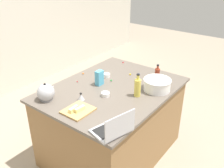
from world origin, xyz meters
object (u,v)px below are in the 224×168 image
(mixing_bowl_large, at_px, (157,84))
(candy_bag, at_px, (99,78))
(butter_stick_right, at_px, (74,109))
(kettle, at_px, (46,93))
(laptop, at_px, (114,128))
(butter_stick_left, at_px, (80,109))
(bottle_oil, at_px, (137,87))
(kitchen_timer, at_px, (81,97))
(ramekin_small, at_px, (107,75))
(bottle_soy, at_px, (157,74))
(ramekin_medium, at_px, (105,94))
(cutting_board, at_px, (78,111))

(mixing_bowl_large, relative_size, candy_bag, 1.76)
(butter_stick_right, bearing_deg, candy_bag, 16.86)
(mixing_bowl_large, xyz_separation_m, kettle, (-0.86, 0.79, 0.01))
(laptop, distance_m, butter_stick_left, 0.44)
(mixing_bowl_large, distance_m, kettle, 1.17)
(butter_stick_left, bearing_deg, candy_bag, 22.02)
(kettle, bearing_deg, bottle_oil, -47.86)
(mixing_bowl_large, bearing_deg, bottle_oil, 157.34)
(candy_bag, bearing_deg, kitchen_timer, -169.32)
(bottle_oil, height_order, ramekin_small, bottle_oil)
(mixing_bowl_large, height_order, bottle_soy, bottle_soy)
(ramekin_medium, bearing_deg, kitchen_timer, 144.38)
(butter_stick_left, bearing_deg, cutting_board, 88.32)
(candy_bag, bearing_deg, cutting_board, -160.01)
(ramekin_medium, bearing_deg, ramekin_small, 37.17)
(butter_stick_left, bearing_deg, mixing_bowl_large, -23.35)
(ramekin_small, relative_size, candy_bag, 0.49)
(kettle, xyz_separation_m, butter_stick_right, (0.00, -0.39, -0.04))
(laptop, xyz_separation_m, mixing_bowl_large, (0.88, 0.08, 0.02))
(bottle_oil, relative_size, kettle, 1.17)
(ramekin_medium, distance_m, candy_bag, 0.28)
(butter_stick_left, xyz_separation_m, ramekin_medium, (0.38, 0.00, -0.01))
(kettle, bearing_deg, bottle_soy, -31.86)
(cutting_board, height_order, kitchen_timer, kitchen_timer)
(bottle_soy, height_order, cutting_board, bottle_soy)
(kitchen_timer, bearing_deg, mixing_bowl_large, -37.82)
(bottle_oil, bearing_deg, cutting_board, 154.54)
(bottle_soy, relative_size, kitchen_timer, 2.57)
(cutting_board, xyz_separation_m, kitchen_timer, (0.17, 0.13, 0.03))
(butter_stick_left, bearing_deg, ramekin_medium, 0.20)
(bottle_soy, bearing_deg, butter_stick_left, 167.09)
(butter_stick_right, bearing_deg, kettle, 90.17)
(bottle_soy, distance_m, candy_bag, 0.68)
(butter_stick_left, xyz_separation_m, kitchen_timer, (0.17, 0.15, -0.00))
(mixing_bowl_large, height_order, candy_bag, candy_bag)
(kettle, xyz_separation_m, butter_stick_left, (0.04, -0.43, -0.04))
(kitchen_timer, bearing_deg, butter_stick_right, -152.98)
(butter_stick_right, bearing_deg, mixing_bowl_large, -25.00)
(butter_stick_left, height_order, butter_stick_right, same)
(kettle, distance_m, kitchen_timer, 0.35)
(kettle, height_order, ramekin_medium, kettle)
(butter_stick_left, relative_size, ramekin_small, 1.32)
(bottle_oil, height_order, kettle, bottle_oil)
(laptop, xyz_separation_m, ramekin_small, (0.82, 0.73, -0.03))
(bottle_soy, bearing_deg, cutting_board, 165.91)
(cutting_board, distance_m, butter_stick_right, 0.05)
(kitchen_timer, bearing_deg, cutting_board, -143.29)
(laptop, height_order, candy_bag, laptop)
(cutting_board, bearing_deg, butter_stick_right, 147.65)
(kettle, xyz_separation_m, candy_bag, (0.58, -0.21, 0.01))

